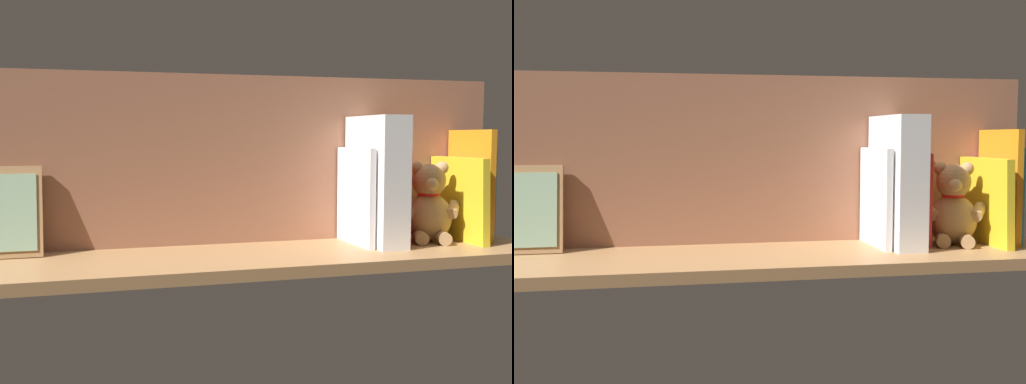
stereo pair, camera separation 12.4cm
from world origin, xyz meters
TOP-DOWN VIEW (x-y plane):
  - ground_plane at (0.00, 0.00)cm, footprint 117.59×30.03cm
  - shelf_back_panel at (0.00, -12.76)cm, footprint 117.59×1.50cm
  - book_0 at (-52.04, -5.06)cm, footprint 1.55×13.11cm
  - book_1 at (-50.11, -3.82)cm, footprint 1.37×15.58cm
  - book_2 at (-48.19, -4.60)cm, footprint 1.54×14.03cm
  - book_3 at (-46.12, -2.05)cm, footprint 2.24×19.12cm
  - teddy_bear at (-39.06, -2.55)cm, footprint 13.04×13.03cm
  - book_4 at (-31.40, -5.07)cm, footprint 2.51×13.09cm
  - dictionary_thick_white at (-26.69, -2.50)cm, footprint 5.97×18.02cm
  - book_5 at (-22.61, -3.73)cm, footprint 1.27×15.76cm
  - picture_frame_leaning at (45.49, -8.70)cm, footprint 12.75×5.15cm

SIDE VIEW (x-z plane):
  - ground_plane at x=0.00cm, z-range -2.20..0.00cm
  - teddy_bear at x=-39.06cm, z-range -1.02..16.05cm
  - picture_frame_leaning at x=45.49cm, z-range -0.14..16.82cm
  - book_2 at x=-48.19cm, z-range 0.00..17.32cm
  - book_3 at x=-46.12cm, z-range -0.02..17.92cm
  - book_4 at x=-31.40cm, z-range 0.00..18.91cm
  - book_5 at x=-22.61cm, z-range 0.00..20.02cm
  - book_0 at x=-52.04cm, z-range 0.00..20.02cm
  - book_1 at x=-50.11cm, z-range 0.00..23.77cm
  - dictionary_thick_white at x=-26.69cm, z-range 0.00..26.53cm
  - shelf_back_panel at x=0.00cm, z-range 0.00..35.02cm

